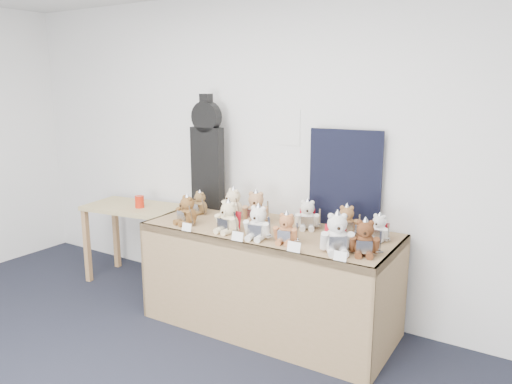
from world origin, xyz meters
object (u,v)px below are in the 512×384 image
Objects in this scene: guitar_case at (207,153)px; teddy_front_left at (228,218)px; red_cup at (140,202)px; teddy_front_centre at (258,224)px; teddy_front_end at (365,239)px; teddy_back_centre_right at (307,216)px; display_table at (264,253)px; teddy_back_end at (379,229)px; teddy_front_right at (286,229)px; teddy_front_far_right at (337,235)px; side_table at (134,218)px; teddy_back_left at (233,204)px; teddy_back_centre_left at (256,208)px; teddy_back_right at (347,221)px; teddy_front_far_left at (187,211)px; teddy_back_far_left at (200,204)px.

teddy_front_left is (0.60, -0.53, -0.39)m from guitar_case.
red_cup is 0.41× the size of teddy_front_centre.
guitar_case reaches higher than teddy_front_end.
display_table is at bearing -160.93° from teddy_back_centre_right.
teddy_front_right is at bearing -139.07° from teddy_back_end.
guitar_case reaches higher than teddy_back_centre_right.
teddy_front_centre is at bearing 152.21° from teddy_front_far_right.
side_table is at bearing 140.95° from teddy_front_far_right.
red_cup is at bearing -158.95° from teddy_back_left.
teddy_front_end reaches higher than teddy_back_centre_right.
red_cup is at bearing -164.78° from guitar_case.
display_table is 17.36× the size of red_cup.
teddy_back_end is at bearing 37.87° from teddy_front_far_right.
red_cup is at bearing 160.46° from teddy_back_centre_left.
teddy_back_centre_left is (1.42, -0.01, 0.30)m from side_table.
teddy_back_end is at bearing -31.99° from teddy_back_right.
teddy_back_left is 1.12× the size of teddy_back_right.
teddy_back_left is (-0.50, 0.39, -0.00)m from teddy_front_centre.
teddy_back_centre_right is at bearing 130.25° from teddy_front_end.
display_table is at bearing -62.85° from teddy_back_centre_left.
side_table is (-1.61, 0.19, -0.01)m from display_table.
red_cup is (-0.68, -0.20, -0.50)m from guitar_case.
teddy_back_left is at bearing 79.68° from teddy_front_far_left.
teddy_front_far_left is 1.17× the size of teddy_back_end.
teddy_front_left is (-0.22, -0.17, 0.29)m from display_table.
teddy_front_right is 1.10× the size of teddy_back_far_left.
teddy_back_end is (0.54, 0.39, -0.01)m from teddy_front_right.
teddy_back_centre_left is at bearing 162.96° from teddy_back_centre_right.
teddy_front_right is 0.56m from teddy_front_end.
teddy_back_far_left is at bearing -11.08° from side_table.
side_table is at bearing -160.31° from teddy_back_left.
teddy_back_centre_right is 0.58m from teddy_back_end.
teddy_front_far_left is at bearing 170.14° from teddy_front_centre.
teddy_front_centre is at bearing -75.41° from teddy_back_centre_left.
teddy_back_right reaches higher than teddy_front_right.
teddy_back_end is (2.32, 0.07, 0.09)m from red_cup.
guitar_case is 1.15m from teddy_back_centre_right.
teddy_front_centre reaches higher than side_table.
teddy_back_centre_left is at bearing 0.44° from red_cup.
teddy_front_centre is 0.22m from teddy_front_right.
teddy_front_end is 1.22× the size of teddy_back_far_left.
side_table is 3.90× the size of teddy_back_right.
teddy_front_right is (1.10, -0.52, -0.40)m from guitar_case.
teddy_front_centre is 1.03× the size of teddy_front_end.
guitar_case is 3.61× the size of teddy_front_centre.
teddy_front_far_right is at bearing -20.06° from guitar_case.
teddy_front_centre is at bearing -163.77° from teddy_back_right.
teddy_back_centre_right is at bearing 57.68° from teddy_front_centre.
teddy_back_far_left is at bearing 163.20° from teddy_back_centre_left.
side_table is 1.21m from teddy_back_left.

